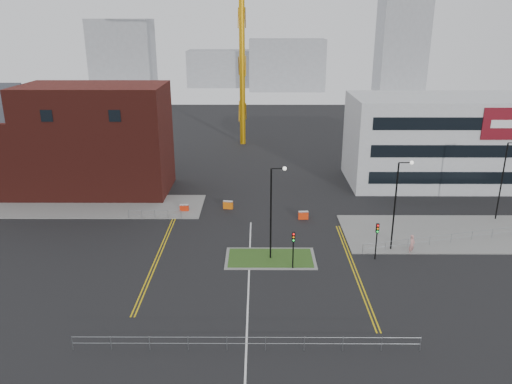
{
  "coord_description": "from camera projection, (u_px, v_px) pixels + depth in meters",
  "views": [
    {
      "loc": [
        0.79,
        -35.01,
        21.62
      ],
      "look_at": [
        0.6,
        13.1,
        5.0
      ],
      "focal_mm": 35.0,
      "sensor_mm": 36.0,
      "label": 1
    }
  ],
  "objects": [
    {
      "name": "railing_right",
      "position": [
        451.0,
        237.0,
        50.69
      ],
      "size": [
        19.05,
        5.05,
        1.1
      ],
      "color": "gray",
      "rests_on": "ground"
    },
    {
      "name": "streetlamp_right_near",
      "position": [
        398.0,
        199.0,
        47.79
      ],
      "size": [
        1.46,
        0.36,
        9.18
      ],
      "color": "black",
      "rests_on": "ground"
    },
    {
      "name": "traffic_light_island",
      "position": [
        293.0,
        243.0,
        44.95
      ],
      "size": [
        0.28,
        0.33,
        3.65
      ],
      "color": "black",
      "rests_on": "ground"
    },
    {
      "name": "yellow_right_a",
      "position": [
        352.0,
        269.0,
        45.79
      ],
      "size": [
        0.12,
        20.0,
        0.01
      ],
      "primitive_type": "cube",
      "color": "gold",
      "rests_on": "ground"
    },
    {
      "name": "skyline_d",
      "position": [
        232.0,
        68.0,
        170.55
      ],
      "size": [
        30.0,
        12.0,
        12.0
      ],
      "primitive_type": "cube",
      "color": "gray",
      "rests_on": "ground"
    },
    {
      "name": "island_kerb",
      "position": [
        270.0,
        258.0,
        47.7
      ],
      "size": [
        8.6,
        4.6,
        0.08
      ],
      "primitive_type": "cube",
      "color": "slate",
      "rests_on": "ground"
    },
    {
      "name": "railing_front",
      "position": [
        246.0,
        341.0,
        34.23
      ],
      "size": [
        24.05,
        0.05,
        1.1
      ],
      "color": "gray",
      "rests_on": "ground"
    },
    {
      "name": "yellow_left_b",
      "position": [
        163.0,
        249.0,
        49.64
      ],
      "size": [
        0.12,
        24.0,
        0.01
      ],
      "primitive_type": "cube",
      "color": "gold",
      "rests_on": "ground"
    },
    {
      "name": "centre_line",
      "position": [
        248.0,
        291.0,
        42.04
      ],
      "size": [
        0.15,
        30.0,
        0.01
      ],
      "primitive_type": "cube",
      "color": "silver",
      "rests_on": "ground"
    },
    {
      "name": "skyline_c",
      "position": [
        401.0,
        46.0,
        153.56
      ],
      "size": [
        14.0,
        12.0,
        28.0
      ],
      "primitive_type": "cube",
      "color": "gray",
      "rests_on": "ground"
    },
    {
      "name": "pedestrian",
      "position": [
        412.0,
        244.0,
        48.47
      ],
      "size": [
        0.84,
        0.82,
        1.95
      ],
      "primitive_type": "imported",
      "rotation": [
        0.0,
        0.0,
        0.74
      ],
      "color": "#D7908B",
      "rests_on": "ground"
    },
    {
      "name": "streetlamp_island",
      "position": [
        273.0,
        206.0,
        45.94
      ],
      "size": [
        1.46,
        0.36,
        9.18
      ],
      "color": "black",
      "rests_on": "ground"
    },
    {
      "name": "barrier_right",
      "position": [
        303.0,
        215.0,
        57.06
      ],
      "size": [
        1.14,
        0.43,
        0.95
      ],
      "color": "#FF3A0E",
      "rests_on": "ground"
    },
    {
      "name": "barrier_left",
      "position": [
        184.0,
        208.0,
        59.3
      ],
      "size": [
        1.06,
        0.36,
        0.89
      ],
      "color": "red",
      "rests_on": "ground"
    },
    {
      "name": "skyline_a",
      "position": [
        123.0,
        57.0,
        150.14
      ],
      "size": [
        18.0,
        12.0,
        22.0
      ],
      "primitive_type": "cube",
      "color": "gray",
      "rests_on": "ground"
    },
    {
      "name": "yellow_right_b",
      "position": [
        356.0,
        269.0,
        45.79
      ],
      "size": [
        0.12,
        20.0,
        0.01
      ],
      "primitive_type": "cube",
      "color": "gold",
      "rests_on": "ground"
    },
    {
      "name": "yellow_left_a",
      "position": [
        160.0,
        249.0,
        49.64
      ],
      "size": [
        0.12,
        24.0,
        0.01
      ],
      "primitive_type": "cube",
      "color": "gold",
      "rests_on": "ground"
    },
    {
      "name": "streetlamp_right_far",
      "position": [
        505.0,
        174.0,
        55.29
      ],
      "size": [
        1.46,
        0.36,
        9.18
      ],
      "color": "black",
      "rests_on": "ground"
    },
    {
      "name": "ground",
      "position": [
        248.0,
        304.0,
        40.16
      ],
      "size": [
        200.0,
        200.0,
        0.0
      ],
      "primitive_type": "plane",
      "color": "black",
      "rests_on": "ground"
    },
    {
      "name": "traffic_light_right",
      "position": [
        377.0,
        234.0,
        46.81
      ],
      "size": [
        0.28,
        0.33,
        3.65
      ],
      "color": "black",
      "rests_on": "ground"
    },
    {
      "name": "skyline_b",
      "position": [
        287.0,
        65.0,
        160.38
      ],
      "size": [
        24.0,
        12.0,
        16.0
      ],
      "primitive_type": "cube",
      "color": "gray",
      "rests_on": "ground"
    },
    {
      "name": "pavement_left",
      "position": [
        88.0,
        206.0,
        61.01
      ],
      "size": [
        28.0,
        8.0,
        0.12
      ],
      "primitive_type": "cube",
      "color": "slate",
      "rests_on": "ground"
    },
    {
      "name": "railing_left",
      "position": [
        155.0,
        213.0,
        56.97
      ],
      "size": [
        6.05,
        0.05,
        1.1
      ],
      "color": "gray",
      "rests_on": "ground"
    },
    {
      "name": "pavement_right",
      "position": [
        456.0,
        233.0,
        53.29
      ],
      "size": [
        24.0,
        10.0,
        0.12
      ],
      "primitive_type": "cube",
      "color": "slate",
      "rests_on": "ground"
    },
    {
      "name": "office_block",
      "position": [
        442.0,
        140.0,
        68.32
      ],
      "size": [
        25.0,
        12.2,
        12.0
      ],
      "color": "#BBBDC0",
      "rests_on": "ground"
    },
    {
      "name": "brick_building",
      "position": [
        74.0,
        141.0,
        64.47
      ],
      "size": [
        24.2,
        10.07,
        14.24
      ],
      "color": "#4F1913",
      "rests_on": "ground"
    },
    {
      "name": "grass_island",
      "position": [
        270.0,
        258.0,
        47.69
      ],
      "size": [
        8.0,
        4.0,
        0.12
      ],
      "primitive_type": "cube",
      "color": "#244818",
      "rests_on": "ground"
    },
    {
      "name": "barrier_mid",
      "position": [
        228.0,
        205.0,
        60.21
      ],
      "size": [
        1.21,
        0.58,
        0.98
      ],
      "color": "orange",
      "rests_on": "ground"
    }
  ]
}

